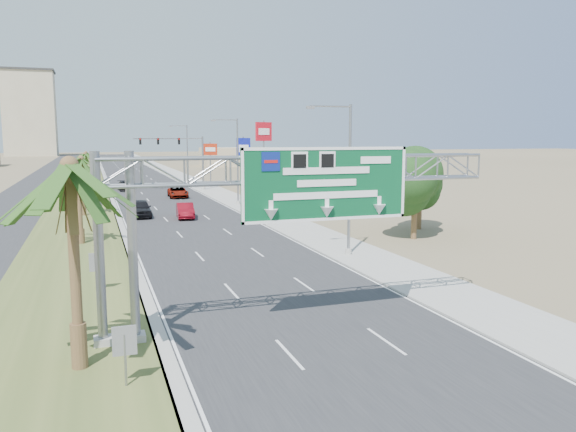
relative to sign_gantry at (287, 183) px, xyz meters
The scene contains 29 objects.
road 100.26m from the sign_gantry, 89.39° to the left, with size 12.00×300.00×0.02m, color #28282B.
sidewalk_right 100.71m from the sign_gantry, 84.54° to the left, with size 4.00×300.00×0.10m, color #9E9B93.
median_grass 100.65m from the sign_gantry, 95.10° to the left, with size 7.00×300.00×0.12m, color #415023.
opposing_road 101.51m from the sign_gantry, 99.05° to the left, with size 8.00×300.00×0.02m, color #28282B.
sign_gantry is the anchor object (origin of this frame).
palm_near 8.41m from the sign_gantry, 166.68° to the right, with size 5.70×5.70×8.35m.
palm_row_b 23.66m from the sign_gantry, 110.92° to the left, with size 3.99×3.99×5.95m.
palm_row_c 39.00m from the sign_gantry, 102.50° to the left, with size 3.99×3.99×6.75m.
palm_row_d 56.73m from the sign_gantry, 98.56° to the left, with size 3.99×3.99×5.45m.
palm_row_e 75.55m from the sign_gantry, 96.41° to the left, with size 3.99×3.99×6.15m.
palm_row_f 100.44m from the sign_gantry, 94.82° to the left, with size 3.99×3.99×5.75m.
streetlight_near 14.75m from the sign_gantry, 55.30° to the left, with size 3.27×0.44×10.00m.
streetlight_mid 42.92m from the sign_gantry, 78.76° to the left, with size 3.27×0.44×10.00m.
streetlight_far 78.53m from the sign_gantry, 83.89° to the left, with size 3.27×0.44×10.00m.
signal_mast 62.37m from the sign_gantry, 84.26° to the left, with size 10.28×0.71×8.00m.
store_building 60.77m from the sign_gantry, 67.64° to the left, with size 18.00×10.00×4.00m, color tan.
oak_near 22.77m from the sign_gantry, 45.02° to the left, with size 4.50×4.50×6.80m.
oak_far 27.77m from the sign_gantry, 46.48° to the left, with size 3.50×3.50×5.60m.
median_signback_a 9.06m from the sign_gantry, 149.77° to the right, with size 0.75×0.08×2.08m.
median_signback_b 11.90m from the sign_gantry, 132.65° to the left, with size 0.75×0.08×2.08m.
tower_distant 242.33m from the sign_gantry, 97.34° to the left, with size 20.00×16.00×35.00m, color tan.
building_distant_right 133.78m from the sign_gantry, 76.57° to the left, with size 20.00×12.00×5.00m, color tan.
car_left_lane 36.10m from the sign_gantry, 94.94° to the left, with size 2.03×5.05×1.72m, color black.
car_mid_lane 33.73m from the sign_gantry, 88.29° to the left, with size 1.57×4.49×1.48m, color maroon.
car_right_lane 52.88m from the sign_gantry, 86.66° to the left, with size 2.38×5.15×1.43m, color gray.
car_far 65.24m from the sign_gantry, 92.58° to the left, with size 1.96×4.81×1.40m, color black.
pole_sign_red_near 50.50m from the sign_gantry, 74.26° to the left, with size 2.36×1.09×10.00m.
pole_sign_blue 58.58m from the sign_gantry, 76.98° to the left, with size 2.02×0.50×7.97m.
pole_sign_red_far 66.86m from the sign_gantry, 81.23° to the left, with size 2.19×0.95×7.09m.
Camera 1 is at (-8.51, -11.51, 7.90)m, focal length 35.00 mm.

